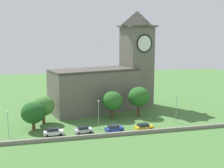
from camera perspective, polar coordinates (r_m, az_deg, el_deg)
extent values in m
plane|color=#477538|center=(83.32, -2.03, -6.24)|extent=(200.00, 200.00, 0.00)
cube|color=#666056|center=(87.76, -3.41, -1.40)|extent=(27.99, 17.75, 12.06)
cube|color=#47433C|center=(86.79, -3.46, 2.75)|extent=(27.75, 16.86, 0.70)
cube|color=#666056|center=(94.12, 4.83, 3.36)|extent=(9.99, 9.99, 25.18)
cube|color=#4F4B43|center=(93.64, 4.94, 11.20)|extent=(11.59, 11.59, 0.50)
pyramid|color=#38352F|center=(93.75, 4.97, 12.72)|extent=(10.49, 10.49, 4.49)
cylinder|color=white|center=(90.21, 6.37, 7.89)|extent=(5.08, 1.46, 5.22)
torus|color=black|center=(90.21, 6.37, 7.89)|extent=(5.62, 1.92, 5.69)
cylinder|color=white|center=(95.98, 6.98, 7.97)|extent=(1.46, 5.08, 5.22)
torus|color=black|center=(95.98, 6.98, 7.97)|extent=(1.92, 5.62, 5.69)
cube|color=gray|center=(67.19, 1.03, -9.76)|extent=(58.42, 0.70, 0.84)
cube|color=silver|center=(68.46, -11.38, -9.29)|extent=(4.59, 2.10, 0.82)
cube|color=#1E232B|center=(68.21, -11.59, -8.72)|extent=(2.60, 1.76, 0.65)
cylinder|color=black|center=(69.61, -10.19, -9.30)|extent=(0.68, 0.37, 0.66)
cylinder|color=black|center=(67.90, -9.99, -9.78)|extent=(0.68, 0.37, 0.66)
cylinder|color=black|center=(69.33, -12.72, -9.46)|extent=(0.68, 0.37, 0.66)
cylinder|color=black|center=(67.61, -12.59, -9.95)|extent=(0.68, 0.37, 0.66)
cube|color=silver|center=(69.11, -5.58, -9.02)|extent=(4.33, 2.42, 0.75)
cube|color=#1E232B|center=(68.84, -5.75, -8.51)|extent=(2.51, 1.93, 0.60)
cylinder|color=black|center=(70.45, -4.69, -8.97)|extent=(0.64, 0.42, 0.60)
cylinder|color=black|center=(68.80, -4.22, -9.42)|extent=(0.64, 0.42, 0.60)
cylinder|color=black|center=(69.70, -6.90, -9.21)|extent=(0.64, 0.42, 0.60)
cylinder|color=black|center=(68.03, -6.48, -9.68)|extent=(0.64, 0.42, 0.60)
cube|color=#233D9E|center=(69.58, 0.45, -8.81)|extent=(4.55, 2.47, 0.80)
cube|color=#1E232B|center=(69.27, 0.28, -8.27)|extent=(2.65, 1.94, 0.64)
cylinder|color=black|center=(71.04, 1.25, -8.76)|extent=(0.69, 0.42, 0.64)
cylinder|color=black|center=(69.54, 1.86, -9.18)|extent=(0.69, 0.42, 0.64)
cylinder|color=black|center=(69.92, -0.96, -9.07)|extent=(0.69, 0.42, 0.64)
cylinder|color=black|center=(68.38, -0.39, -9.50)|extent=(0.69, 0.42, 0.64)
cube|color=gold|center=(71.21, 6.28, -8.48)|extent=(4.84, 2.53, 0.75)
cube|color=#1E232B|center=(70.90, 6.12, -7.99)|extent=(2.79, 2.01, 0.59)
cylinder|color=black|center=(72.83, 7.01, -8.39)|extent=(0.64, 0.42, 0.60)
cylinder|color=black|center=(71.27, 7.76, -8.81)|extent=(0.64, 0.42, 0.60)
cylinder|color=black|center=(71.42, 4.78, -8.71)|extent=(0.64, 0.42, 0.60)
cylinder|color=black|center=(69.83, 5.49, -9.15)|extent=(0.64, 0.42, 0.60)
cylinder|color=#9EA0A5|center=(69.71, -19.69, -7.57)|extent=(0.14, 0.14, 5.57)
sphere|color=#F4EFCC|center=(68.92, -19.83, -5.18)|extent=(0.44, 0.44, 0.44)
cylinder|color=#9EA0A5|center=(70.84, -2.65, -6.20)|extent=(0.14, 0.14, 6.86)
sphere|color=#F4EFCC|center=(69.95, -2.68, -3.32)|extent=(0.44, 0.44, 0.44)
cylinder|color=#9EA0A5|center=(77.57, 12.46, -4.90)|extent=(0.14, 0.14, 7.18)
sphere|color=#F4EFCC|center=(76.73, 12.57, -2.14)|extent=(0.44, 0.44, 0.44)
cylinder|color=brown|center=(78.09, -13.24, -6.62)|extent=(0.81, 0.81, 2.48)
ellipsoid|color=#427A33|center=(77.23, -13.33, -4.19)|extent=(5.78, 5.78, 5.20)
cylinder|color=brown|center=(73.49, -15.09, -7.87)|extent=(0.81, 0.81, 2.11)
ellipsoid|color=#1E511E|center=(72.61, -15.19, -5.45)|extent=(5.77, 5.77, 5.19)
cylinder|color=brown|center=(82.97, 5.26, -5.15)|extent=(0.85, 0.85, 3.34)
ellipsoid|color=#286023|center=(82.06, 5.30, -2.48)|extent=(6.07, 6.07, 5.46)
cylinder|color=brown|center=(80.02, 0.08, -5.81)|extent=(0.80, 0.80, 2.92)
ellipsoid|color=#286023|center=(79.15, 0.08, -3.30)|extent=(5.69, 5.69, 5.12)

